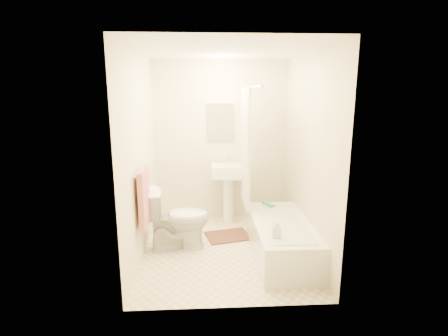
{
  "coord_description": "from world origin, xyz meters",
  "views": [
    {
      "loc": [
        -0.24,
        -4.06,
        1.97
      ],
      "look_at": [
        0.0,
        0.25,
        1.0
      ],
      "focal_mm": 28.0,
      "sensor_mm": 36.0,
      "label": 1
    }
  ],
  "objects": [
    {
      "name": "bath_mat",
      "position": [
        0.06,
        0.4,
        0.01
      ],
      "size": [
        0.66,
        0.55,
        0.02
      ],
      "primitive_type": "cube",
      "rotation": [
        0.0,
        0.0,
        0.24
      ],
      "color": "#49241D",
      "rests_on": "floor"
    },
    {
      "name": "shower_curtain",
      "position": [
        0.3,
        0.5,
        1.22
      ],
      "size": [
        0.04,
        0.8,
        1.55
      ],
      "primitive_type": "cube",
      "color": "silver",
      "rests_on": "curtain_rod"
    },
    {
      "name": "towel",
      "position": [
        -0.93,
        -0.25,
        0.78
      ],
      "size": [
        0.06,
        0.45,
        0.66
      ],
      "primitive_type": "cube",
      "color": "#CC7266",
      "rests_on": "towel_bar"
    },
    {
      "name": "mirror",
      "position": [
        0.0,
        1.18,
        1.5
      ],
      "size": [
        0.4,
        0.03,
        0.55
      ],
      "primitive_type": "cube",
      "color": "white",
      "rests_on": "wall_back"
    },
    {
      "name": "floor",
      "position": [
        0.0,
        0.0,
        0.0
      ],
      "size": [
        2.4,
        2.4,
        0.0
      ],
      "primitive_type": "plane",
      "color": "beige",
      "rests_on": "ground"
    },
    {
      "name": "sink",
      "position": [
        0.11,
        0.95,
        0.48
      ],
      "size": [
        0.51,
        0.42,
        0.97
      ],
      "primitive_type": null,
      "rotation": [
        0.0,
        0.0,
        -0.05
      ],
      "color": "white",
      "rests_on": "floor"
    },
    {
      "name": "scrub_brush",
      "position": [
        0.62,
        0.42,
        0.45
      ],
      "size": [
        0.14,
        0.23,
        0.04
      ],
      "primitive_type": "cube",
      "rotation": [
        0.0,
        0.0,
        0.38
      ],
      "color": "#3FA75A",
      "rests_on": "bathtub"
    },
    {
      "name": "wall_left",
      "position": [
        -1.0,
        0.0,
        1.2
      ],
      "size": [
        0.02,
        2.4,
        2.4
      ],
      "primitive_type": "cube",
      "color": "beige",
      "rests_on": "ground"
    },
    {
      "name": "wall_back",
      "position": [
        0.0,
        1.2,
        1.2
      ],
      "size": [
        2.0,
        0.02,
        2.4
      ],
      "primitive_type": "cube",
      "color": "beige",
      "rests_on": "ground"
    },
    {
      "name": "wall_right",
      "position": [
        1.0,
        0.0,
        1.2
      ],
      "size": [
        0.02,
        2.4,
        2.4
      ],
      "primitive_type": "cube",
      "color": "beige",
      "rests_on": "ground"
    },
    {
      "name": "towel_bar",
      "position": [
        -0.96,
        -0.25,
        1.1
      ],
      "size": [
        0.02,
        0.6,
        0.02
      ],
      "primitive_type": "cylinder",
      "rotation": [
        1.57,
        0.0,
        0.0
      ],
      "color": "silver",
      "rests_on": "wall_left"
    },
    {
      "name": "toilet_paper",
      "position": [
        -0.93,
        0.12,
        0.7
      ],
      "size": [
        0.11,
        0.12,
        0.12
      ],
      "primitive_type": "cylinder",
      "rotation": [
        0.0,
        1.57,
        0.0
      ],
      "color": "white",
      "rests_on": "wall_left"
    },
    {
      "name": "toilet",
      "position": [
        -0.59,
        0.1,
        0.39
      ],
      "size": [
        0.84,
        0.54,
        0.78
      ],
      "primitive_type": "imported",
      "rotation": [
        0.0,
        0.0,
        1.7
      ],
      "color": "silver",
      "rests_on": "floor"
    },
    {
      "name": "bathtub",
      "position": [
        0.67,
        -0.17,
        0.21
      ],
      "size": [
        0.66,
        1.51,
        0.43
      ],
      "primitive_type": null,
      "color": "white",
      "rests_on": "floor"
    },
    {
      "name": "curtain_rod",
      "position": [
        0.3,
        0.1,
        2.0
      ],
      "size": [
        0.03,
        1.7,
        0.03
      ],
      "primitive_type": "cylinder",
      "rotation": [
        1.57,
        0.0,
        0.0
      ],
      "color": "silver",
      "rests_on": "wall_back"
    },
    {
      "name": "soap_bottle",
      "position": [
        0.51,
        -0.62,
        0.52
      ],
      "size": [
        0.1,
        0.1,
        0.2
      ],
      "primitive_type": "imported",
      "rotation": [
        0.0,
        0.0,
        -0.11
      ],
      "color": "silver",
      "rests_on": "bathtub"
    },
    {
      "name": "ceiling",
      "position": [
        0.0,
        0.0,
        2.4
      ],
      "size": [
        2.4,
        2.4,
        0.0
      ],
      "primitive_type": "plane",
      "color": "white",
      "rests_on": "ground"
    }
  ]
}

